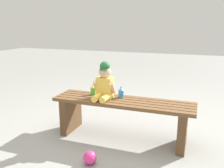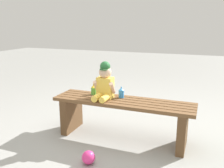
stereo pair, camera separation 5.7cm
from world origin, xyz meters
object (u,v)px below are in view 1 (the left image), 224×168
Objects in this scene: park_bench at (123,113)px; sippy_cup_right at (121,92)px; sippy_cup_left at (93,90)px; child_figure at (104,83)px; toy_ball at (90,158)px.

sippy_cup_right reaches higher than park_bench.
sippy_cup_left is 0.34m from sippy_cup_right.
child_figure is 0.22m from sippy_cup_right.
sippy_cup_right is 0.81m from toy_ball.
park_bench is 3.74× the size of child_figure.
sippy_cup_left is at bearing 167.80° from park_bench.
toy_ball is at bearing -96.31° from sippy_cup_right.
park_bench is 12.31× the size of toy_ball.
sippy_cup_left is at bearing 180.00° from sippy_cup_right.
toy_ball is (-0.07, -0.68, -0.44)m from sippy_cup_right.
child_figure is 0.81m from toy_ball.
sippy_cup_left is 0.85m from toy_ball.
park_bench is 12.19× the size of sippy_cup_right.
sippy_cup_left reaches higher than park_bench.
sippy_cup_right is at bearing 118.80° from park_bench.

